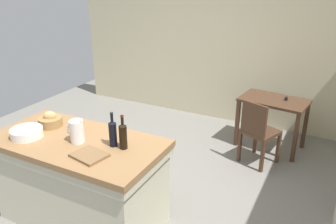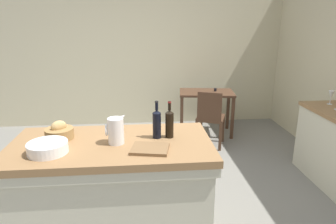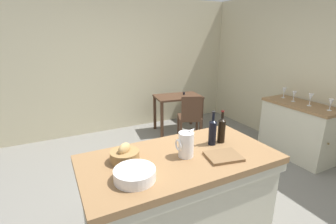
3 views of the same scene
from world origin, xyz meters
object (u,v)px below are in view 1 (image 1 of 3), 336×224
(wash_bowl, at_px, (27,133))
(wine_bottle_amber, at_px, (113,133))
(bread_basket, at_px, (50,121))
(wine_bottle_dark, at_px, (123,135))
(cutting_board, at_px, (89,155))
(wooden_chair, at_px, (258,131))
(island_table, at_px, (80,178))
(pitcher, at_px, (77,131))
(writing_desk, at_px, (273,107))

(wash_bowl, height_order, wine_bottle_amber, wine_bottle_amber)
(bread_basket, distance_m, wine_bottle_dark, 0.94)
(cutting_board, distance_m, wine_bottle_amber, 0.29)
(wash_bowl, bearing_deg, wooden_chair, 49.82)
(wash_bowl, relative_size, wine_bottle_dark, 0.94)
(wooden_chair, relative_size, wash_bowl, 2.94)
(wash_bowl, distance_m, wine_bottle_dark, 0.99)
(wine_bottle_dark, bearing_deg, wash_bowl, -166.16)
(island_table, distance_m, pitcher, 0.54)
(writing_desk, bearing_deg, wooden_chair, -96.03)
(wash_bowl, distance_m, bread_basket, 0.29)
(pitcher, bearing_deg, wash_bowl, -164.46)
(island_table, height_order, wine_bottle_dark, wine_bottle_dark)
(cutting_board, bearing_deg, wine_bottle_amber, 74.92)
(writing_desk, xyz_separation_m, wine_bottle_amber, (-0.98, -2.43, 0.43))
(wooden_chair, distance_m, wine_bottle_dark, 2.10)
(island_table, relative_size, wine_bottle_amber, 5.10)
(pitcher, xyz_separation_m, wine_bottle_dark, (0.45, 0.09, 0.02))
(island_table, height_order, bread_basket, bread_basket)
(writing_desk, height_order, wash_bowl, wash_bowl)
(wine_bottle_dark, bearing_deg, writing_desk, 70.33)
(island_table, distance_m, writing_desk, 2.85)
(wash_bowl, bearing_deg, pitcher, 15.54)
(island_table, bearing_deg, wooden_chair, 55.93)
(bread_basket, bearing_deg, wash_bowl, -93.20)
(pitcher, distance_m, cutting_board, 0.33)
(bread_basket, relative_size, cutting_board, 0.84)
(wooden_chair, relative_size, pitcher, 3.43)
(island_table, distance_m, wash_bowl, 0.68)
(island_table, height_order, pitcher, pitcher)
(writing_desk, xyz_separation_m, wooden_chair, (-0.06, -0.57, -0.14))
(bread_basket, bearing_deg, pitcher, -17.08)
(pitcher, height_order, bread_basket, pitcher)
(cutting_board, bearing_deg, writing_desk, 68.74)
(pitcher, distance_m, wash_bowl, 0.53)
(writing_desk, bearing_deg, wine_bottle_dark, -109.67)
(wash_bowl, relative_size, cutting_board, 1.06)
(wash_bowl, xyz_separation_m, wine_bottle_dark, (0.96, 0.24, 0.09))
(cutting_board, bearing_deg, bread_basket, 157.49)
(wash_bowl, relative_size, bread_basket, 1.27)
(pitcher, xyz_separation_m, wine_bottle_amber, (0.34, 0.09, 0.02))
(pitcher, relative_size, wash_bowl, 0.86)
(wooden_chair, xyz_separation_m, cutting_board, (-0.98, -2.11, 0.45))
(wooden_chair, relative_size, wine_bottle_dark, 2.77)
(island_table, xyz_separation_m, pitcher, (0.04, -0.02, 0.53))
(wooden_chair, bearing_deg, wine_bottle_amber, -116.26)
(pitcher, bearing_deg, writing_desk, 62.40)
(writing_desk, bearing_deg, cutting_board, -111.26)
(wooden_chair, distance_m, wash_bowl, 2.77)
(writing_desk, bearing_deg, wine_bottle_amber, -111.89)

